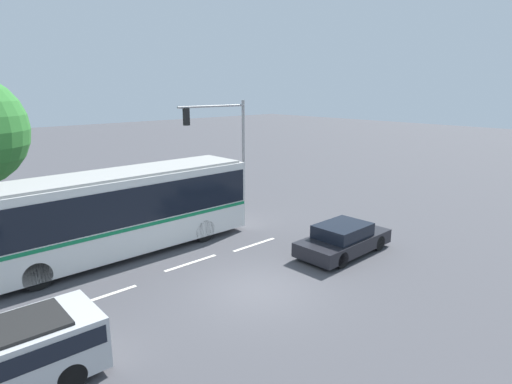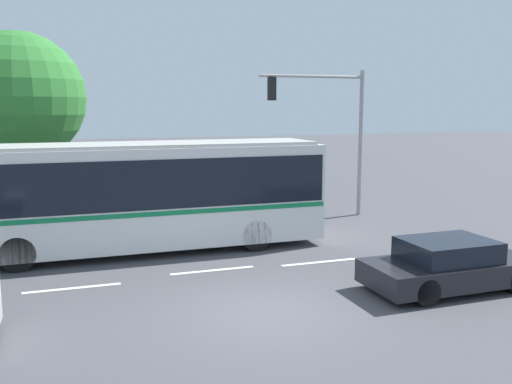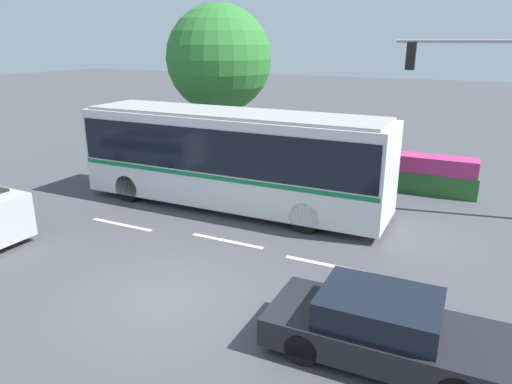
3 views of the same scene
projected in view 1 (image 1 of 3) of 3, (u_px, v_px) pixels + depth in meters
The scene contains 8 objects.
ground_plane at pixel (256, 290), 14.74m from camera, with size 140.00×140.00×0.00m, color #444449.
city_bus at pixel (122, 208), 17.63m from camera, with size 11.21×2.66×3.45m.
sedan_foreground at pixel (343, 239), 17.86m from camera, with size 4.42×1.96×1.29m.
traffic_light_pole at pixel (227, 137), 24.68m from camera, with size 4.57×0.24×6.04m.
flowering_hedge at pixel (157, 197), 24.24m from camera, with size 7.44×1.02×1.47m.
lane_stripe_near at pixel (254, 245), 18.95m from camera, with size 2.40×0.16×0.01m, color silver.
lane_stripe_mid at pixel (103, 297), 14.25m from camera, with size 2.40×0.16×0.01m, color silver.
lane_stripe_far at pixel (191, 263), 16.98m from camera, with size 2.40×0.16×0.01m, color silver.
Camera 1 is at (-9.16, -9.93, 6.79)m, focal length 30.08 mm.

